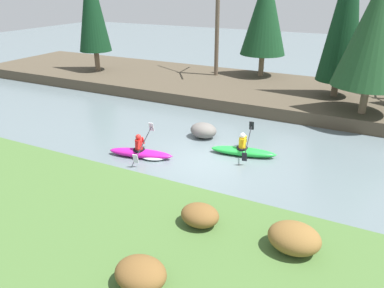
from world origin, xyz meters
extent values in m
plane|color=slate|center=(0.00, 0.00, 0.00)|extent=(90.00, 90.00, 0.00)
cube|color=#476B33|center=(0.00, -6.26, 0.30)|extent=(44.00, 6.42, 0.60)
cube|color=#4C4233|center=(0.00, 10.05, 0.34)|extent=(44.00, 8.20, 0.68)
cylinder|color=brown|center=(-13.02, 8.97, 1.40)|extent=(0.36, 0.36, 1.44)
cone|color=#0F3319|center=(-13.02, 8.97, 5.31)|extent=(2.28, 2.28, 6.38)
cylinder|color=#7A664C|center=(-1.78, 12.82, 1.42)|extent=(0.36, 0.36, 1.48)
cone|color=#143D1E|center=(-1.78, 12.82, 4.93)|extent=(3.04, 3.04, 5.54)
cylinder|color=brown|center=(3.51, 9.76, 1.14)|extent=(0.36, 0.36, 0.91)
cone|color=#0F3319|center=(3.51, 9.76, 5.52)|extent=(2.31, 2.31, 7.84)
cylinder|color=#7A664C|center=(5.19, 7.20, 1.37)|extent=(0.36, 0.36, 1.38)
cone|color=#1E4723|center=(5.19, 7.20, 4.79)|extent=(3.46, 3.46, 5.46)
cylinder|color=brown|center=(-4.64, 11.56, 3.35)|extent=(0.28, 0.28, 5.34)
ellipsoid|color=brown|center=(1.85, -7.40, 0.92)|extent=(1.17, 0.98, 0.64)
ellipsoid|color=brown|center=(2.01, -4.81, 0.89)|extent=(1.06, 0.89, 0.58)
ellipsoid|color=brown|center=(4.51, -4.73, 0.95)|extent=(1.29, 1.08, 0.70)
ellipsoid|color=green|center=(1.14, 1.15, 0.17)|extent=(2.77, 1.12, 0.34)
cone|color=green|center=(2.36, 1.40, 0.19)|extent=(0.38, 0.26, 0.20)
cylinder|color=black|center=(1.09, 1.14, 0.31)|extent=(0.56, 0.56, 0.08)
cylinder|color=yellow|center=(1.09, 1.14, 0.56)|extent=(0.35, 0.35, 0.42)
sphere|color=white|center=(1.09, 1.14, 0.89)|extent=(0.27, 0.27, 0.23)
cylinder|color=yellow|center=(1.14, 1.40, 0.65)|extent=(0.13, 0.24, 0.35)
cylinder|color=yellow|center=(1.23, 0.93, 0.65)|extent=(0.13, 0.24, 0.35)
cylinder|color=black|center=(1.32, 1.19, 0.69)|extent=(0.41, 1.88, 0.65)
cube|color=black|center=(1.13, 2.12, 1.00)|extent=(0.23, 0.19, 0.41)
cube|color=black|center=(1.50, 0.26, 0.38)|extent=(0.23, 0.19, 0.41)
ellipsoid|color=#C61999|center=(-2.60, -0.92, 0.17)|extent=(2.77, 1.19, 0.34)
cone|color=#C61999|center=(-1.39, -0.64, 0.19)|extent=(0.39, 0.27, 0.20)
cylinder|color=black|center=(-2.64, -0.93, 0.31)|extent=(0.58, 0.58, 0.08)
cylinder|color=red|center=(-2.64, -0.93, 0.56)|extent=(0.36, 0.36, 0.42)
sphere|color=red|center=(-2.64, -0.93, 0.89)|extent=(0.28, 0.28, 0.23)
cylinder|color=red|center=(-2.60, -0.68, 0.65)|extent=(0.14, 0.24, 0.35)
cylinder|color=red|center=(-2.49, -1.15, 0.65)|extent=(0.14, 0.24, 0.35)
cylinder|color=black|center=(-2.42, -0.88, 0.69)|extent=(0.47, 1.87, 0.65)
cube|color=white|center=(-2.64, 0.04, 1.00)|extent=(0.23, 0.20, 0.41)
cube|color=white|center=(-2.21, -1.81, 0.38)|extent=(0.23, 0.20, 0.41)
ellipsoid|color=white|center=(-2.06, -0.80, 0.09)|extent=(1.23, 0.93, 0.18)
ellipsoid|color=slate|center=(-1.18, 2.18, 0.35)|extent=(1.25, 0.98, 0.71)
camera|label=1|loc=(5.65, -12.48, 6.64)|focal=35.00mm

